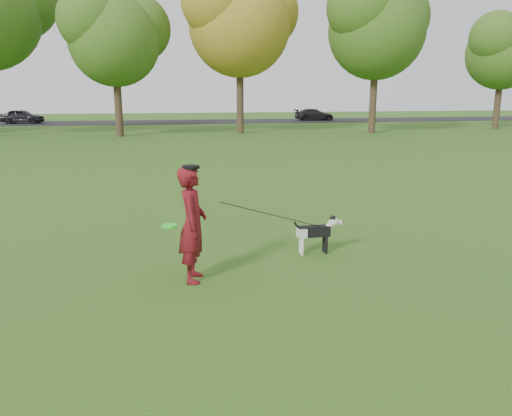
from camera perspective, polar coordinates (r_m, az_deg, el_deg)
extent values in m
plane|color=#285116|center=(8.53, -1.34, -6.42)|extent=(120.00, 120.00, 0.00)
cube|color=black|center=(48.03, -9.09, 9.69)|extent=(120.00, 7.00, 0.02)
imported|color=#520B11|center=(7.62, -7.26, -1.89)|extent=(0.52, 0.71, 1.79)
cube|color=black|center=(9.01, 6.61, -2.66)|extent=(0.58, 0.18, 0.19)
cube|color=silver|center=(8.96, 5.25, -2.80)|extent=(0.16, 0.18, 0.17)
cylinder|color=silver|center=(8.97, 5.33, -4.40)|extent=(0.06, 0.06, 0.32)
cylinder|color=silver|center=(9.08, 5.11, -4.17)|extent=(0.06, 0.06, 0.32)
cylinder|color=black|center=(9.09, 8.02, -4.23)|extent=(0.06, 0.06, 0.32)
cylinder|color=black|center=(9.21, 7.77, -4.00)|extent=(0.06, 0.06, 0.32)
cylinder|color=silver|center=(9.08, 8.20, -2.28)|extent=(0.19, 0.12, 0.21)
sphere|color=silver|center=(9.08, 8.85, -1.54)|extent=(0.18, 0.18, 0.18)
sphere|color=black|center=(9.07, 8.80, -1.31)|extent=(0.14, 0.14, 0.14)
cube|color=silver|center=(9.12, 9.41, -1.60)|extent=(0.12, 0.07, 0.06)
sphere|color=black|center=(9.14, 9.79, -1.58)|extent=(0.04, 0.04, 0.04)
cone|color=black|center=(9.01, 8.91, -1.06)|extent=(0.06, 0.06, 0.07)
cone|color=black|center=(9.10, 8.71, -0.92)|extent=(0.06, 0.06, 0.07)
cylinder|color=black|center=(8.92, 4.90, -2.35)|extent=(0.20, 0.04, 0.26)
cylinder|color=black|center=(9.06, 7.85, -2.24)|extent=(0.13, 0.13, 0.02)
imported|color=black|center=(49.52, -25.15, 9.46)|extent=(3.83, 1.98, 1.25)
imported|color=black|center=(50.18, 6.66, 10.56)|extent=(3.92, 1.75, 1.12)
cylinder|color=#20FF26|center=(7.51, -9.88, -2.01)|extent=(0.23, 0.23, 0.02)
cylinder|color=black|center=(7.44, -7.46, 4.67)|extent=(0.26, 0.26, 0.04)
cylinder|color=#38281C|center=(33.55, -15.47, 11.48)|extent=(0.48, 0.48, 4.20)
sphere|color=#426B1E|center=(33.73, -15.95, 18.86)|extent=(5.60, 5.60, 5.60)
cylinder|color=#38281C|center=(34.83, -1.83, 12.68)|extent=(0.48, 0.48, 5.04)
sphere|color=#A58426|center=(35.16, -1.90, 21.20)|extent=(6.72, 6.72, 6.72)
cylinder|color=#38281C|center=(35.89, 13.24, 12.20)|extent=(0.48, 0.48, 4.83)
sphere|color=#426B1E|center=(36.17, 13.69, 20.12)|extent=(6.44, 6.44, 6.44)
cylinder|color=#38281C|center=(43.12, 25.88, 10.81)|extent=(0.48, 0.48, 3.99)
sphere|color=#426B1E|center=(43.23, 26.45, 16.25)|extent=(5.32, 5.32, 5.32)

